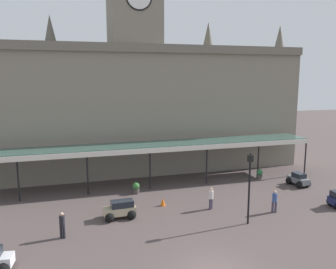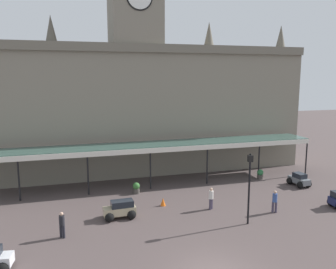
{
  "view_description": "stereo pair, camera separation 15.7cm",
  "coord_description": "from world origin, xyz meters",
  "px_view_note": "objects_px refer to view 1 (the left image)",
  "views": [
    {
      "loc": [
        -6.99,
        -14.99,
        9.92
      ],
      "look_at": [
        0.0,
        8.48,
        5.79
      ],
      "focal_mm": 37.41,
      "sensor_mm": 36.0,
      "label": 1
    },
    {
      "loc": [
        -6.84,
        -15.03,
        9.92
      ],
      "look_at": [
        0.0,
        8.48,
        5.79
      ],
      "focal_mm": 37.41,
      "sensor_mm": 36.0,
      "label": 2
    }
  ],
  "objects_px": {
    "victorian_lamppost": "(249,180)",
    "planter_near_kerb": "(259,174)",
    "traffic_cone": "(163,202)",
    "planter_forecourt_centre": "(136,188)",
    "pedestrian_beside_cars": "(62,224)",
    "pedestrian_crossing_forecourt": "(275,200)",
    "car_grey_sedan": "(298,180)",
    "pedestrian_near_entrance": "(211,197)",
    "car_beige_estate": "(120,210)"
  },
  "relations": [
    {
      "from": "victorian_lamppost",
      "to": "planter_near_kerb",
      "type": "xyz_separation_m",
      "value": [
        6.31,
        9.04,
        -2.55
      ]
    },
    {
      "from": "traffic_cone",
      "to": "planter_near_kerb",
      "type": "height_order",
      "value": "planter_near_kerb"
    },
    {
      "from": "victorian_lamppost",
      "to": "planter_near_kerb",
      "type": "height_order",
      "value": "victorian_lamppost"
    },
    {
      "from": "planter_forecourt_centre",
      "to": "pedestrian_beside_cars",
      "type": "bearing_deg",
      "value": -131.13
    },
    {
      "from": "planter_near_kerb",
      "to": "pedestrian_crossing_forecourt",
      "type": "bearing_deg",
      "value": -113.94
    },
    {
      "from": "pedestrian_beside_cars",
      "to": "car_grey_sedan",
      "type": "bearing_deg",
      "value": 13.08
    },
    {
      "from": "pedestrian_beside_cars",
      "to": "planter_near_kerb",
      "type": "relative_size",
      "value": 1.74
    },
    {
      "from": "traffic_cone",
      "to": "planter_forecourt_centre",
      "type": "height_order",
      "value": "planter_forecourt_centre"
    },
    {
      "from": "victorian_lamppost",
      "to": "pedestrian_near_entrance",
      "type": "bearing_deg",
      "value": 113.34
    },
    {
      "from": "pedestrian_near_entrance",
      "to": "car_beige_estate",
      "type": "bearing_deg",
      "value": 177.78
    },
    {
      "from": "victorian_lamppost",
      "to": "planter_near_kerb",
      "type": "relative_size",
      "value": 5.1
    },
    {
      "from": "pedestrian_near_entrance",
      "to": "pedestrian_beside_cars",
      "type": "distance_m",
      "value": 10.84
    },
    {
      "from": "victorian_lamppost",
      "to": "planter_forecourt_centre",
      "type": "distance_m",
      "value": 10.53
    },
    {
      "from": "pedestrian_near_entrance",
      "to": "victorian_lamppost",
      "type": "bearing_deg",
      "value": -66.66
    },
    {
      "from": "car_grey_sedan",
      "to": "pedestrian_beside_cars",
      "type": "distance_m",
      "value": 21.2
    },
    {
      "from": "victorian_lamppost",
      "to": "car_grey_sedan",
      "type": "bearing_deg",
      "value": 35.64
    },
    {
      "from": "pedestrian_beside_cars",
      "to": "planter_near_kerb",
      "type": "distance_m",
      "value": 19.9
    },
    {
      "from": "car_grey_sedan",
      "to": "pedestrian_beside_cars",
      "type": "relative_size",
      "value": 1.28
    },
    {
      "from": "planter_forecourt_centre",
      "to": "pedestrian_near_entrance",
      "type": "bearing_deg",
      "value": -47.25
    },
    {
      "from": "pedestrian_near_entrance",
      "to": "pedestrian_crossing_forecourt",
      "type": "distance_m",
      "value": 4.62
    },
    {
      "from": "car_beige_estate",
      "to": "victorian_lamppost",
      "type": "bearing_deg",
      "value": -22.67
    },
    {
      "from": "pedestrian_beside_cars",
      "to": "car_beige_estate",
      "type": "bearing_deg",
      "value": 27.72
    },
    {
      "from": "victorian_lamppost",
      "to": "pedestrian_crossing_forecourt",
      "type": "bearing_deg",
      "value": 23.66
    },
    {
      "from": "car_beige_estate",
      "to": "traffic_cone",
      "type": "relative_size",
      "value": 3.64
    },
    {
      "from": "car_beige_estate",
      "to": "pedestrian_beside_cars",
      "type": "bearing_deg",
      "value": -152.28
    },
    {
      "from": "pedestrian_beside_cars",
      "to": "victorian_lamppost",
      "type": "xyz_separation_m",
      "value": [
        12.05,
        -1.37,
        2.13
      ]
    },
    {
      "from": "pedestrian_near_entrance",
      "to": "car_grey_sedan",
      "type": "bearing_deg",
      "value": 16.88
    },
    {
      "from": "traffic_cone",
      "to": "pedestrian_near_entrance",
      "type": "bearing_deg",
      "value": -27.43
    },
    {
      "from": "pedestrian_near_entrance",
      "to": "planter_near_kerb",
      "type": "height_order",
      "value": "pedestrian_near_entrance"
    },
    {
      "from": "car_beige_estate",
      "to": "traffic_cone",
      "type": "bearing_deg",
      "value": 22.05
    },
    {
      "from": "pedestrian_beside_cars",
      "to": "planter_forecourt_centre",
      "type": "bearing_deg",
      "value": 48.87
    },
    {
      "from": "car_grey_sedan",
      "to": "traffic_cone",
      "type": "distance_m",
      "value": 13.29
    },
    {
      "from": "pedestrian_beside_cars",
      "to": "traffic_cone",
      "type": "bearing_deg",
      "value": 25.08
    },
    {
      "from": "car_grey_sedan",
      "to": "pedestrian_near_entrance",
      "type": "distance_m",
      "value": 10.41
    },
    {
      "from": "car_grey_sedan",
      "to": "planter_near_kerb",
      "type": "bearing_deg",
      "value": 128.54
    },
    {
      "from": "pedestrian_crossing_forecourt",
      "to": "traffic_cone",
      "type": "bearing_deg",
      "value": 154.37
    },
    {
      "from": "planter_forecourt_centre",
      "to": "planter_near_kerb",
      "type": "bearing_deg",
      "value": 3.73
    },
    {
      "from": "pedestrian_beside_cars",
      "to": "pedestrian_crossing_forecourt",
      "type": "bearing_deg",
      "value": -0.45
    },
    {
      "from": "pedestrian_near_entrance",
      "to": "planter_forecourt_centre",
      "type": "relative_size",
      "value": 1.74
    },
    {
      "from": "victorian_lamppost",
      "to": "planter_forecourt_centre",
      "type": "xyz_separation_m",
      "value": [
        -6.06,
        8.23,
        -2.55
      ]
    },
    {
      "from": "car_grey_sedan",
      "to": "traffic_cone",
      "type": "relative_size",
      "value": 3.4
    },
    {
      "from": "car_grey_sedan",
      "to": "pedestrian_beside_cars",
      "type": "height_order",
      "value": "pedestrian_beside_cars"
    },
    {
      "from": "planter_near_kerb",
      "to": "planter_forecourt_centre",
      "type": "bearing_deg",
      "value": -176.27
    },
    {
      "from": "victorian_lamppost",
      "to": "traffic_cone",
      "type": "distance_m",
      "value": 7.23
    },
    {
      "from": "pedestrian_beside_cars",
      "to": "traffic_cone",
      "type": "distance_m",
      "value": 8.22
    },
    {
      "from": "pedestrian_near_entrance",
      "to": "pedestrian_beside_cars",
      "type": "xyz_separation_m",
      "value": [
        -10.69,
        -1.78,
        0.0
      ]
    },
    {
      "from": "pedestrian_beside_cars",
      "to": "planter_near_kerb",
      "type": "bearing_deg",
      "value": 22.67
    },
    {
      "from": "planter_near_kerb",
      "to": "planter_forecourt_centre",
      "type": "relative_size",
      "value": 1.0
    },
    {
      "from": "pedestrian_beside_cars",
      "to": "planter_near_kerb",
      "type": "height_order",
      "value": "pedestrian_beside_cars"
    },
    {
      "from": "car_beige_estate",
      "to": "planter_near_kerb",
      "type": "height_order",
      "value": "car_beige_estate"
    }
  ]
}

